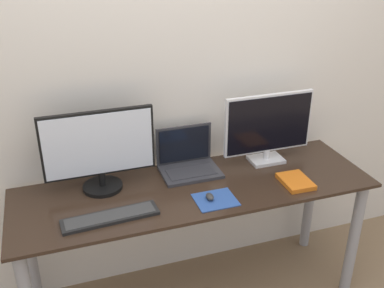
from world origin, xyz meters
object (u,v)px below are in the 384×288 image
object	(u,v)px
laptop	(188,160)
mouse	(210,197)
keyboard	(110,217)
book	(296,181)
monitor_right	(268,127)
monitor_left	(99,150)

from	to	relation	value
laptop	mouse	size ratio (longest dim) A/B	5.32
keyboard	mouse	world-z (taller)	mouse
keyboard	book	xyz separation A→B (m)	(0.98, 0.01, 0.00)
monitor_right	book	xyz separation A→B (m)	(0.03, -0.28, -0.20)
monitor_left	monitor_right	size ratio (longest dim) A/B	1.07
monitor_left	mouse	size ratio (longest dim) A/B	9.37
keyboard	book	world-z (taller)	book
monitor_left	mouse	xyz separation A→B (m)	(0.49, -0.29, -0.20)
monitor_left	mouse	bearing A→B (deg)	-30.58
monitor_right	keyboard	bearing A→B (deg)	-163.23
monitor_left	monitor_right	world-z (taller)	monitor_left
monitor_left	mouse	world-z (taller)	monitor_left
monitor_left	monitor_right	xyz separation A→B (m)	(0.94, 0.00, -0.01)
mouse	book	world-z (taller)	mouse
monitor_right	book	distance (m)	0.35
book	laptop	bearing A→B (deg)	146.58
laptop	keyboard	world-z (taller)	laptop
laptop	monitor_right	bearing A→B (deg)	-5.56
monitor_left	laptop	size ratio (longest dim) A/B	1.76
monitor_right	book	world-z (taller)	monitor_right
monitor_left	laptop	bearing A→B (deg)	5.35
monitor_right	monitor_left	bearing A→B (deg)	-179.99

